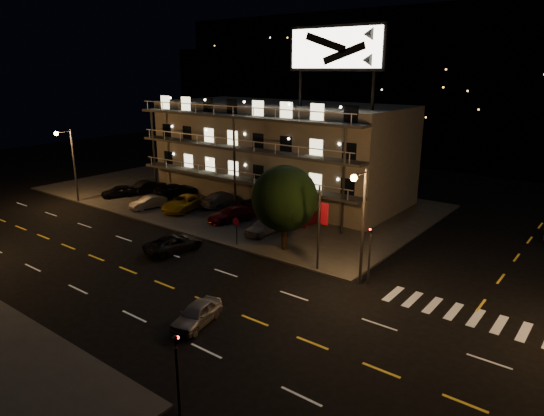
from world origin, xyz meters
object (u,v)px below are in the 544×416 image
Objects in this scene: lot_car_7 at (224,199)px; road_car_west at (174,243)px; lot_car_4 at (264,226)px; lot_car_2 at (184,203)px; road_car_east at (197,314)px; tree at (284,200)px.

lot_car_7 is 1.10× the size of road_car_west.
lot_car_7 reaches higher than lot_car_4.
lot_car_7 is at bearing 48.77° from lot_car_2.
lot_car_7 is 24.39m from road_car_east.
tree is 1.42× the size of road_car_west.
lot_car_7 is 1.40× the size of road_car_east.
lot_car_4 is (-3.60, 1.99, -3.38)m from tree.
road_car_east is at bearing -64.30° from lot_car_4.
lot_car_4 is 0.76× the size of lot_car_7.
lot_car_2 is 11.09m from lot_car_4.
road_car_east is (2.93, -12.52, -3.58)m from tree.
lot_car_7 is at bearing 116.79° from road_car_east.
road_car_west is (-3.30, -7.51, -0.17)m from lot_car_4.
lot_car_2 is at bearing 169.30° from tree.
tree reaches higher than road_car_west.
lot_car_7 reaches higher than road_car_east.
lot_car_4 is 9.94m from lot_car_7.
lot_car_7 is at bearing 153.15° from tree.
road_car_east is (17.60, -15.29, -0.26)m from lot_car_2.
road_car_east is at bearing 151.86° from road_car_west.
road_car_east is 12.07m from road_car_west.
lot_car_2 is 1.44× the size of road_car_east.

